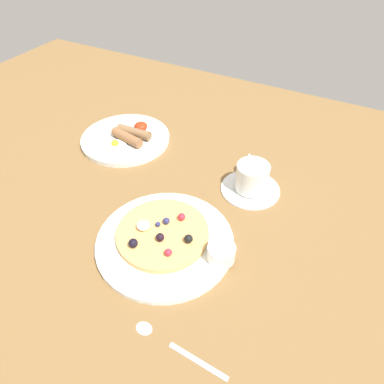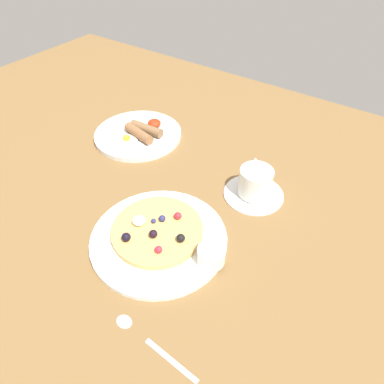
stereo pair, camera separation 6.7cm
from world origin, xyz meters
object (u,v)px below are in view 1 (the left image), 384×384
(pancake_plate, at_px, (165,242))
(teaspoon, at_px, (164,340))
(breakfast_plate, at_px, (126,139))
(coffee_cup, at_px, (252,176))
(syrup_ramekin, at_px, (221,253))
(coffee_saucer, at_px, (250,189))

(pancake_plate, distance_m, teaspoon, 0.20)
(breakfast_plate, height_order, coffee_cup, coffee_cup)
(syrup_ramekin, bearing_deg, breakfast_plate, 148.34)
(pancake_plate, relative_size, coffee_cup, 2.76)
(syrup_ramekin, relative_size, teaspoon, 0.32)
(breakfast_plate, distance_m, coffee_saucer, 0.37)
(coffee_saucer, bearing_deg, breakfast_plate, 175.71)
(coffee_saucer, bearing_deg, pancake_plate, -112.03)
(syrup_ramekin, xyz_separation_m, teaspoon, (-0.02, -0.18, -0.03))
(syrup_ramekin, relative_size, breakfast_plate, 0.22)
(syrup_ramekin, height_order, teaspoon, syrup_ramekin)
(syrup_ramekin, height_order, coffee_cup, coffee_cup)
(coffee_cup, bearing_deg, syrup_ramekin, -83.64)
(coffee_saucer, xyz_separation_m, teaspoon, (0.01, -0.40, -0.00))
(coffee_saucer, bearing_deg, syrup_ramekin, -83.84)
(pancake_plate, distance_m, breakfast_plate, 0.38)
(teaspoon, bearing_deg, pancake_plate, 120.81)
(syrup_ramekin, bearing_deg, coffee_saucer, 96.16)
(syrup_ramekin, bearing_deg, teaspoon, -94.92)
(pancake_plate, height_order, teaspoon, pancake_plate)
(syrup_ramekin, xyz_separation_m, coffee_cup, (-0.02, 0.22, 0.01))
(breakfast_plate, bearing_deg, coffee_cup, -4.05)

